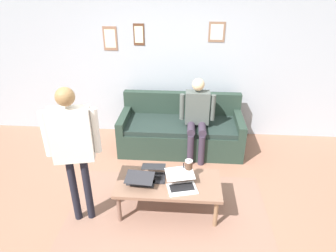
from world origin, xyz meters
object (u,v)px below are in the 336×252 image
object	(u,v)px
laptop_center	(153,174)
person_seated	(197,114)
laptop_right	(141,179)
couch	(181,131)
person_standing	(73,141)
coffee_table	(168,185)
laptop_left	(181,183)
french_press	(189,169)

from	to	relation	value
laptop_center	person_seated	bearing A→B (deg)	-114.05
laptop_right	person_seated	xyz separation A→B (m)	(-0.68, -1.34, 0.26)
couch	person_standing	world-z (taller)	person_standing
laptop_center	person_seated	size ratio (longest dim) A/B	0.25
couch	coffee_table	xyz separation A→B (m)	(0.10, 1.54, 0.07)
laptop_left	person_seated	world-z (taller)	person_seated
laptop_right	french_press	world-z (taller)	french_press
coffee_table	person_seated	xyz separation A→B (m)	(-0.35, -1.31, 0.35)
laptop_left	french_press	bearing A→B (deg)	-113.17
coffee_table	person_standing	size ratio (longest dim) A/B	0.75
couch	coffee_table	distance (m)	1.54
couch	french_press	size ratio (longest dim) A/B	7.22
french_press	person_seated	xyz separation A→B (m)	(-0.11, -1.20, 0.18)
coffee_table	laptop_left	size ratio (longest dim) A/B	2.85
laptop_right	person_standing	bearing A→B (deg)	15.61
couch	person_standing	size ratio (longest dim) A/B	1.19
laptop_left	person_seated	xyz separation A→B (m)	(-0.19, -1.39, 0.26)
person_seated	laptop_right	bearing A→B (deg)	63.19
laptop_left	person_standing	bearing A→B (deg)	7.30
laptop_left	french_press	xyz separation A→B (m)	(-0.08, -0.19, 0.08)
couch	laptop_center	bearing A→B (deg)	78.57
laptop_center	laptop_right	bearing A→B (deg)	42.74
laptop_left	laptop_right	size ratio (longest dim) A/B	1.25
laptop_left	person_standing	distance (m)	1.32
coffee_table	laptop_center	distance (m)	0.23
laptop_left	person_standing	xyz separation A→B (m)	(1.17, 0.15, 0.61)
laptop_right	person_seated	size ratio (longest dim) A/B	0.28
laptop_right	person_standing	xyz separation A→B (m)	(0.68, 0.19, 0.61)
laptop_left	laptop_right	distance (m)	0.49
laptop_center	french_press	xyz separation A→B (m)	(-0.43, -0.02, 0.08)
laptop_left	coffee_table	bearing A→B (deg)	-24.87
couch	laptop_right	world-z (taller)	couch
laptop_left	person_seated	bearing A→B (deg)	-97.93
couch	person_seated	distance (m)	0.54
laptop_left	laptop_center	xyz separation A→B (m)	(0.35, -0.17, -0.00)
french_press	person_seated	bearing A→B (deg)	-95.38
laptop_left	french_press	world-z (taller)	french_press
laptop_left	french_press	distance (m)	0.22
coffee_table	laptop_left	bearing A→B (deg)	155.13
laptop_left	person_seated	distance (m)	1.42
person_standing	laptop_right	bearing A→B (deg)	-164.39
laptop_center	french_press	bearing A→B (deg)	-177.10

